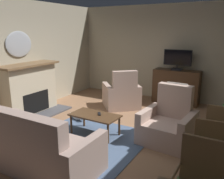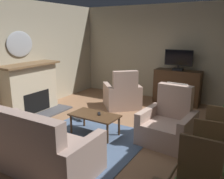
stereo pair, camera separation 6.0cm
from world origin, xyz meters
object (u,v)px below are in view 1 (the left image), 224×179
(tv_cabinet, at_px, (176,87))
(cat, at_px, (78,116))
(tv_remote, at_px, (99,114))
(side_chair_nearest_door, at_px, (209,155))
(armchair_near_window, at_px, (168,125))
(fireplace, at_px, (30,90))
(sofa_floral, at_px, (34,147))
(side_chair_mid_row, at_px, (216,135))
(television, at_px, (178,59))
(wall_mirror_oval, at_px, (19,44))
(armchair_facing_sofa, at_px, (122,96))
(coffee_table, at_px, (95,117))

(tv_cabinet, distance_m, cat, 3.02)
(tv_remote, xyz_separation_m, side_chair_nearest_door, (2.19, -0.74, 0.06))
(armchair_near_window, bearing_deg, side_chair_nearest_door, -52.09)
(armchair_near_window, height_order, side_chair_nearest_door, armchair_near_window)
(fireplace, relative_size, tv_remote, 9.62)
(armchair_near_window, bearing_deg, fireplace, -176.99)
(sofa_floral, distance_m, side_chair_mid_row, 2.85)
(fireplace, distance_m, television, 4.05)
(armchair_near_window, bearing_deg, television, 102.30)
(fireplace, height_order, wall_mirror_oval, wall_mirror_oval)
(sofa_floral, bearing_deg, armchair_facing_sofa, 93.17)
(coffee_table, distance_m, side_chair_nearest_door, 2.36)
(armchair_facing_sofa, height_order, cat, armchair_facing_sofa)
(fireplace, relative_size, coffee_table, 1.63)
(television, height_order, armchair_facing_sofa, television)
(wall_mirror_oval, height_order, armchair_facing_sofa, wall_mirror_oval)
(coffee_table, distance_m, armchair_near_window, 1.45)
(fireplace, xyz_separation_m, armchair_near_window, (3.53, 0.19, -0.28))
(tv_cabinet, bearing_deg, side_chair_mid_row, -64.24)
(fireplace, distance_m, side_chair_mid_row, 4.42)
(side_chair_mid_row, bearing_deg, armchair_facing_sofa, 145.18)
(wall_mirror_oval, xyz_separation_m, tv_cabinet, (3.23, 2.71, -1.28))
(television, xyz_separation_m, cat, (-1.65, -2.45, -1.20))
(coffee_table, height_order, armchair_facing_sofa, armchair_facing_sofa)
(television, bearing_deg, armchair_facing_sofa, -137.83)
(fireplace, xyz_separation_m, tv_cabinet, (2.99, 2.71, -0.15))
(wall_mirror_oval, xyz_separation_m, side_chair_nearest_door, (4.65, -0.94, -1.24))
(armchair_facing_sofa, bearing_deg, side_chair_mid_row, -34.82)
(wall_mirror_oval, height_order, television, wall_mirror_oval)
(television, xyz_separation_m, tv_remote, (-0.77, -2.86, -0.85))
(coffee_table, distance_m, side_chair_mid_row, 2.27)
(wall_mirror_oval, bearing_deg, side_chair_mid_row, -2.94)
(fireplace, relative_size, side_chair_nearest_door, 1.77)
(tv_remote, bearing_deg, sofa_floral, -44.45)
(tv_cabinet, height_order, armchair_near_window, armchair_near_window)
(armchair_facing_sofa, bearing_deg, side_chair_nearest_door, -44.02)
(tv_cabinet, height_order, sofa_floral, sofa_floral)
(tv_cabinet, distance_m, side_chair_mid_row, 3.27)
(wall_mirror_oval, relative_size, tv_cabinet, 0.59)
(television, bearing_deg, sofa_floral, -102.96)
(wall_mirror_oval, xyz_separation_m, armchair_facing_sofa, (2.05, 1.58, -1.41))
(television, bearing_deg, wall_mirror_oval, -140.63)
(coffee_table, bearing_deg, sofa_floral, -96.47)
(armchair_near_window, bearing_deg, side_chair_mid_row, -25.66)
(armchair_near_window, bearing_deg, wall_mirror_oval, -177.19)
(television, height_order, side_chair_nearest_door, television)
(wall_mirror_oval, relative_size, tv_remote, 4.52)
(armchair_facing_sofa, height_order, side_chair_mid_row, armchair_facing_sofa)
(tv_remote, height_order, cat, tv_remote)
(tv_cabinet, xyz_separation_m, side_chair_nearest_door, (1.41, -3.65, 0.04))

